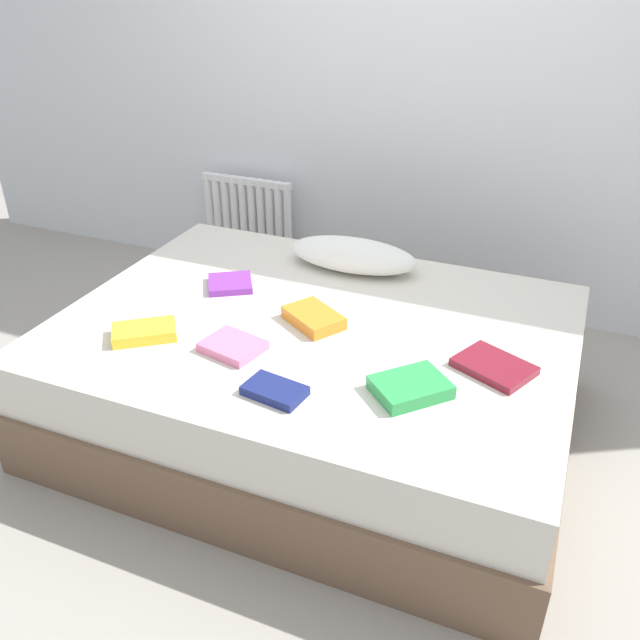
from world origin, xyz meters
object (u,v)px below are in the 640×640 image
textbook_orange (313,318)px  radiator (248,219)px  textbook_purple (230,284)px  textbook_maroon (494,366)px  textbook_navy (275,391)px  textbook_yellow (144,332)px  pillow (353,255)px  bed (315,375)px  textbook_green (410,387)px  textbook_pink (233,346)px

textbook_orange → radiator: bearing=160.2°
textbook_purple → textbook_maroon: (1.16, -0.21, -0.00)m
textbook_navy → textbook_purple: 0.82m
textbook_yellow → textbook_purple: 0.50m
pillow → textbook_purple: size_ratio=3.24×
bed → textbook_orange: (-0.00, -0.02, 0.28)m
pillow → textbook_purple: pillow is taller
radiator → textbook_navy: size_ratio=2.86×
textbook_navy → radiator: bearing=129.2°
radiator → textbook_green: size_ratio=2.41×
pillow → textbook_pink: bearing=-100.9°
textbook_navy → textbook_purple: (-0.52, 0.63, -0.00)m
bed → textbook_purple: bearing=163.1°
radiator → textbook_yellow: radiator is taller
bed → textbook_green: 0.63m
textbook_orange → textbook_green: bearing=-0.2°
textbook_green → textbook_pink: size_ratio=1.14×
radiator → textbook_maroon: 2.09m
textbook_pink → textbook_maroon: size_ratio=0.83×
pillow → textbook_maroon: bearing=-38.8°
bed → textbook_navy: 0.57m
radiator → textbook_orange: (0.94, -1.22, 0.16)m
radiator → textbook_green: 2.08m
bed → textbook_maroon: (0.70, -0.08, 0.27)m
textbook_purple → textbook_maroon: same height
bed → radiator: bearing=128.1°
pillow → textbook_yellow: bearing=-120.3°
textbook_orange → textbook_yellow: 0.64m
textbook_pink → textbook_orange: bearing=68.7°
radiator → textbook_purple: radiator is taller
bed → textbook_yellow: 0.71m
textbook_orange → textbook_navy: 0.49m
radiator → textbook_green: radiator is taller
textbook_navy → bed: bearing=106.1°
textbook_yellow → textbook_maroon: (1.25, 0.28, -0.01)m
textbook_orange → textbook_navy: size_ratio=1.16×
radiator → textbook_navy: 1.98m
pillow → textbook_pink: pillow is taller
textbook_pink → textbook_maroon: (0.90, 0.23, -0.00)m
bed → textbook_yellow: size_ratio=8.59×
textbook_pink → textbook_navy: 0.32m
textbook_orange → textbook_pink: (-0.19, -0.29, -0.01)m
radiator → pillow: 1.15m
textbook_yellow → textbook_pink: (0.35, 0.05, -0.01)m
textbook_navy → textbook_purple: bearing=137.9°
bed → textbook_pink: (-0.19, -0.31, 0.27)m
pillow → textbook_yellow: pillow is taller
bed → radiator: radiator is taller
bed → textbook_pink: size_ratio=9.62×
textbook_orange → textbook_navy: bearing=-49.7°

